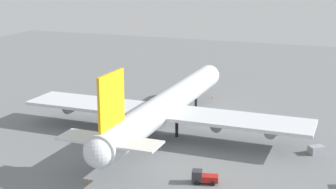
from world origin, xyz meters
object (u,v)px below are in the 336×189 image
(cargo_airplane, at_px, (167,105))
(cargo_container_fore, at_px, (316,150))
(cargo_container_aft, at_px, (291,130))
(safety_cone_nose, at_px, (213,97))
(safety_cone_tail, at_px, (88,182))
(cargo_loader, at_px, (203,177))

(cargo_airplane, distance_m, cargo_container_fore, 34.37)
(cargo_airplane, xyz_separation_m, cargo_container_aft, (8.48, -27.38, -5.42))
(safety_cone_nose, bearing_deg, cargo_container_aft, -133.10)
(safety_cone_nose, xyz_separation_m, safety_cone_tail, (-64.38, 4.35, -0.00))
(safety_cone_tail, bearing_deg, cargo_container_aft, -36.94)
(cargo_airplane, distance_m, cargo_loader, 29.58)
(cargo_container_fore, bearing_deg, cargo_container_aft, 31.73)
(cargo_container_aft, bearing_deg, safety_cone_tail, 143.06)
(cargo_airplane, height_order, cargo_container_aft, cargo_airplane)
(cargo_loader, bearing_deg, cargo_container_fore, -38.42)
(cargo_loader, height_order, safety_cone_tail, cargo_loader)
(cargo_airplane, xyz_separation_m, cargo_container_fore, (-2.00, -33.86, -5.56))
(cargo_airplane, distance_m, safety_cone_nose, 33.27)
(cargo_airplane, height_order, safety_cone_nose, cargo_airplane)
(cargo_loader, height_order, cargo_container_fore, cargo_loader)
(cargo_container_aft, height_order, safety_cone_nose, cargo_container_aft)
(cargo_container_aft, relative_size, safety_cone_nose, 5.33)
(safety_cone_nose, bearing_deg, safety_cone_tail, 176.13)
(safety_cone_nose, height_order, safety_cone_tail, safety_cone_nose)
(cargo_container_fore, relative_size, safety_cone_tail, 5.76)
(cargo_loader, bearing_deg, cargo_airplane, 34.15)
(cargo_container_fore, height_order, safety_cone_nose, cargo_container_fore)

